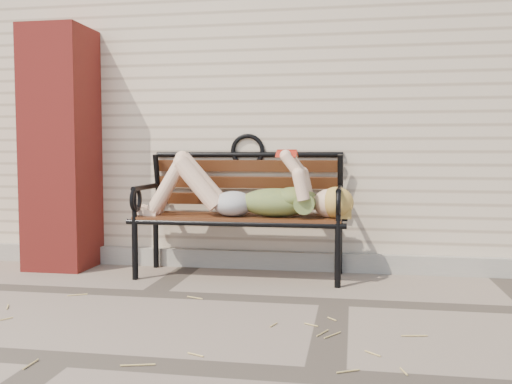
# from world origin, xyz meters

# --- Properties ---
(ground) EXTENTS (80.00, 80.00, 0.00)m
(ground) POSITION_xyz_m (0.00, 0.00, 0.00)
(ground) COLOR #7D6D60
(ground) RESTS_ON ground
(house_wall) EXTENTS (8.00, 4.00, 3.00)m
(house_wall) POSITION_xyz_m (0.00, 3.00, 1.50)
(house_wall) COLOR beige
(house_wall) RESTS_ON ground
(foundation_strip) EXTENTS (8.00, 0.10, 0.15)m
(foundation_strip) POSITION_xyz_m (0.00, 0.97, 0.07)
(foundation_strip) COLOR #ACA79C
(foundation_strip) RESTS_ON ground
(brick_pillar) EXTENTS (0.50, 0.50, 2.00)m
(brick_pillar) POSITION_xyz_m (-2.30, 0.75, 1.00)
(brick_pillar) COLOR #A42925
(brick_pillar) RESTS_ON ground
(garden_bench) EXTENTS (1.74, 0.69, 1.13)m
(garden_bench) POSITION_xyz_m (-0.76, 0.74, 0.63)
(garden_bench) COLOR black
(garden_bench) RESTS_ON ground
(reading_woman) EXTENTS (1.64, 0.37, 0.52)m
(reading_woman) POSITION_xyz_m (-0.74, 0.61, 0.67)
(reading_woman) COLOR #092D3F
(reading_woman) RESTS_ON ground
(straw_scatter) EXTENTS (2.95, 1.74, 0.01)m
(straw_scatter) POSITION_xyz_m (-1.03, -0.75, 0.01)
(straw_scatter) COLOR tan
(straw_scatter) RESTS_ON ground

